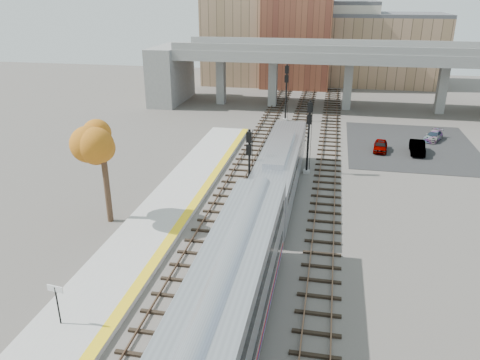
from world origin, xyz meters
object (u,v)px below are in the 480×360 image
at_px(tree, 102,146).
at_px(car_a, 380,146).
at_px(locomotive, 280,169).
at_px(car_c, 433,136).
at_px(signal_mast_mid, 308,138).
at_px(car_b, 417,147).
at_px(coach, 213,352).
at_px(signal_mast_far, 286,93).
at_px(signal_mast_near, 249,171).

relative_size(tree, car_a, 2.28).
bearing_deg(locomotive, car_c, 50.13).
xyz_separation_m(signal_mast_mid, tree, (-13.89, -12.99, 2.45)).
bearing_deg(locomotive, car_b, 45.67).
bearing_deg(car_c, signal_mast_mid, -110.31).
distance_m(signal_mast_mid, car_b, 14.16).
distance_m(locomotive, car_b, 19.00).
distance_m(coach, signal_mast_far, 47.23).
height_order(coach, signal_mast_far, signal_mast_far).
bearing_deg(signal_mast_far, locomotive, -85.11).
distance_m(signal_mast_near, tree, 11.25).
relative_size(signal_mast_far, tree, 0.93).
relative_size(coach, car_b, 6.13).
distance_m(locomotive, signal_mast_mid, 5.85).
relative_size(car_a, car_c, 0.96).
bearing_deg(car_c, signal_mast_far, -172.28).
xyz_separation_m(coach, signal_mast_mid, (2.00, 27.97, 0.69)).
relative_size(signal_mast_mid, car_a, 2.00).
xyz_separation_m(car_a, car_b, (3.80, -0.04, 0.07)).
distance_m(coach, signal_mast_near, 19.80).
height_order(coach, car_b, coach).
bearing_deg(signal_mast_mid, signal_mast_far, 102.05).
bearing_deg(car_c, car_a, -114.84).
bearing_deg(locomotive, car_a, 55.23).
distance_m(car_a, car_c, 8.32).
bearing_deg(signal_mast_far, car_a, -43.62).
height_order(signal_mast_near, signal_mast_far, signal_mast_far).
bearing_deg(tree, car_b, 40.11).
distance_m(coach, car_b, 38.55).
bearing_deg(locomotive, tree, -147.35).
distance_m(coach, tree, 19.39).
bearing_deg(signal_mast_far, signal_mast_mid, -77.95).
xyz_separation_m(locomotive, car_a, (9.43, 13.58, -1.64)).
bearing_deg(car_a, tree, -128.56).
bearing_deg(signal_mast_mid, car_b, 36.06).
height_order(coach, signal_mast_mid, signal_mast_mid).
height_order(locomotive, car_b, locomotive).
bearing_deg(car_b, locomotive, -130.57).
height_order(signal_mast_mid, car_c, signal_mast_mid).
distance_m(locomotive, car_a, 16.62).
xyz_separation_m(car_a, car_c, (6.38, 5.35, -0.07)).
bearing_deg(signal_mast_near, coach, -83.91).
bearing_deg(locomotive, signal_mast_far, 94.89).
xyz_separation_m(locomotive, signal_mast_far, (-2.10, 24.57, 1.49)).
bearing_deg(car_a, car_c, 46.56).
height_order(car_b, car_c, car_b).
bearing_deg(tree, signal_mast_far, 73.08).
bearing_deg(signal_mast_far, tree, -106.92).
height_order(signal_mast_far, tree, tree).
bearing_deg(car_b, signal_mast_mid, -140.18).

